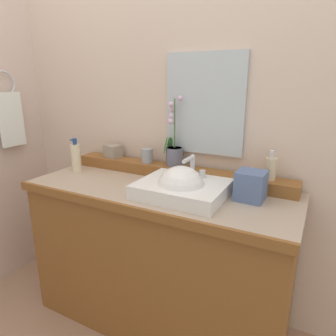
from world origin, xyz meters
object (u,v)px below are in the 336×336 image
at_px(tumbler_cup, 147,156).
at_px(lotion_bottle, 76,157).
at_px(tissue_box, 251,186).
at_px(sink_basin, 181,190).
at_px(trinket_box, 113,151).
at_px(soap_bar, 170,172).
at_px(hand_towel, 11,120).
at_px(potted_plant, 174,150).
at_px(soap_dispenser, 271,168).

xyz_separation_m(tumbler_cup, lotion_bottle, (-0.41, -0.17, -0.02)).
bearing_deg(lotion_bottle, tissue_box, 1.70).
height_order(sink_basin, tissue_box, sink_basin).
bearing_deg(tissue_box, sink_basin, -159.61).
distance_m(sink_basin, trinket_box, 0.67).
xyz_separation_m(soap_bar, hand_towel, (-1.18, -0.05, 0.21)).
distance_m(tumbler_cup, lotion_bottle, 0.44).
bearing_deg(soap_bar, potted_plant, 110.39).
bearing_deg(tissue_box, potted_plant, 161.95).
distance_m(lotion_bottle, tissue_box, 1.06).
height_order(sink_basin, hand_towel, hand_towel).
bearing_deg(tissue_box, soap_bar, -178.77).
bearing_deg(soap_dispenser, hand_towel, -173.23).
xyz_separation_m(tumbler_cup, hand_towel, (-0.95, -0.20, 0.18)).
relative_size(tumbler_cup, trinket_box, 0.86).
xyz_separation_m(tumbler_cup, tissue_box, (0.65, -0.14, -0.04)).
distance_m(tissue_box, hand_towel, 1.62).
xyz_separation_m(sink_basin, soap_bar, (-0.12, 0.10, 0.05)).
height_order(soap_dispenser, tumbler_cup, soap_dispenser).
xyz_separation_m(trinket_box, lotion_bottle, (-0.14, -0.18, -0.02)).
relative_size(tissue_box, hand_towel, 0.39).
height_order(soap_bar, hand_towel, hand_towel).
distance_m(potted_plant, tissue_box, 0.51).
height_order(soap_bar, trinket_box, trinket_box).
relative_size(soap_bar, hand_towel, 0.20).
relative_size(potted_plant, hand_towel, 1.10).
height_order(sink_basin, trinket_box, sink_basin).
bearing_deg(tissue_box, soap_dispenser, 66.94).
relative_size(potted_plant, lotion_bottle, 1.92).
bearing_deg(sink_basin, soap_dispenser, 35.04).
xyz_separation_m(potted_plant, tumbler_cup, (-0.17, -0.02, -0.05)).
bearing_deg(lotion_bottle, soap_dispenser, 8.83).
bearing_deg(potted_plant, soap_bar, -69.61).
relative_size(soap_bar, tissue_box, 0.50).
bearing_deg(potted_plant, soap_dispenser, -1.48).
height_order(soap_dispenser, hand_towel, hand_towel).
bearing_deg(hand_towel, soap_bar, 2.19).
xyz_separation_m(soap_dispenser, tumbler_cup, (-0.71, -0.00, -0.02)).
height_order(soap_bar, soap_dispenser, soap_dispenser).
xyz_separation_m(potted_plant, trinket_box, (-0.44, -0.01, -0.05)).
relative_size(trinket_box, lotion_bottle, 0.48).
bearing_deg(soap_bar, tissue_box, 1.23).
distance_m(tumbler_cup, tissue_box, 0.67).
bearing_deg(hand_towel, sink_basin, -2.61).
bearing_deg(soap_dispenser, sink_basin, -144.96).
relative_size(tumbler_cup, lotion_bottle, 0.42).
relative_size(sink_basin, hand_towel, 1.17).
bearing_deg(lotion_bottle, potted_plant, 17.99).
xyz_separation_m(soap_bar, lotion_bottle, (-0.64, -0.02, 0.01)).
distance_m(sink_basin, lotion_bottle, 0.76).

